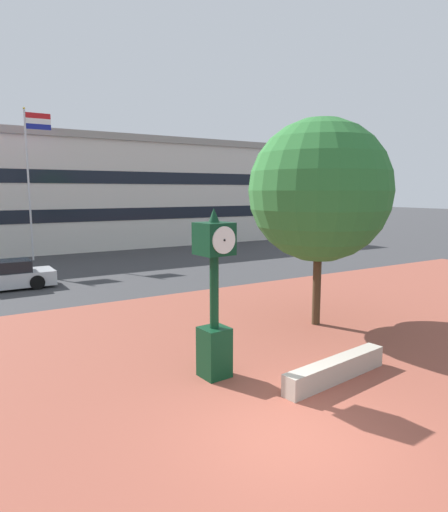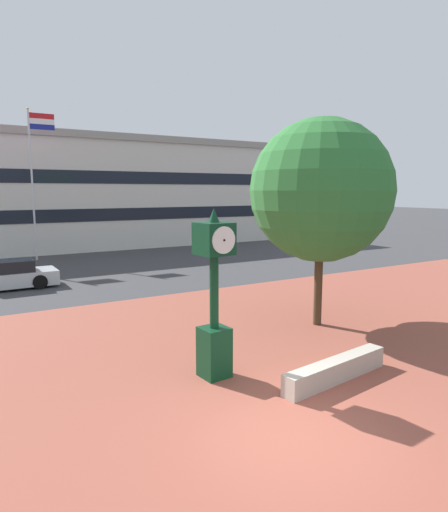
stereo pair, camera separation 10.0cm
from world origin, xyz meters
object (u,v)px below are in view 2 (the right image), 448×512
flagpole_secondary (34,172)px  civic_building (88,192)px  plaza_tree (324,194)px  car_street_mid (5,276)px  street_clock (214,297)px

flagpole_secondary → civic_building: bearing=59.3°
plaza_tree → car_street_mid: 14.41m
plaza_tree → flagpole_secondary: 20.35m
plaza_tree → civic_building: size_ratio=0.23×
street_clock → civic_building: 31.42m
car_street_mid → flagpole_secondary: bearing=-18.3°
plaza_tree → flagpole_secondary: flagpole_secondary is taller
plaza_tree → street_clock: bearing=-158.7°
street_clock → civic_building: civic_building is taller
plaza_tree → car_street_mid: plaza_tree is taller
car_street_mid → civic_building: (8.31, 17.87, 3.67)m
plaza_tree → flagpole_secondary: bearing=106.7°
car_street_mid → plaza_tree: bearing=-142.9°
car_street_mid → flagpole_secondary: flagpole_secondary is taller
plaza_tree → flagpole_secondary: (-5.82, 19.46, 1.24)m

